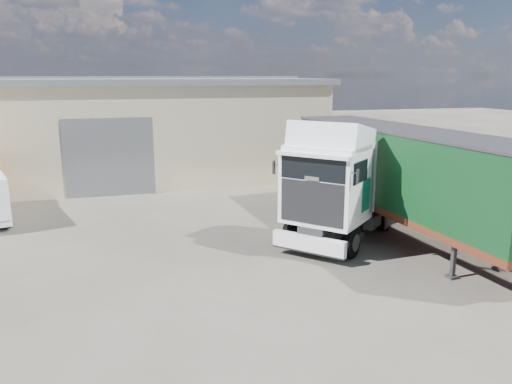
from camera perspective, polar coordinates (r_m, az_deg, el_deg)
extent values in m
plane|color=#2B2923|center=(14.71, -8.05, -8.77)|extent=(120.00, 120.00, 0.00)
cube|color=beige|center=(30.00, -24.16, 6.36)|extent=(30.00, 12.00, 5.00)
cube|color=#595C5F|center=(29.85, -24.64, 11.41)|extent=(30.60, 12.60, 0.30)
cube|color=#595C5F|center=(23.81, -16.38, 3.79)|extent=(4.00, 0.08, 3.60)
cube|color=#595C5F|center=(29.85, -24.68, 11.79)|extent=(30.60, 0.40, 0.15)
cube|color=brown|center=(23.99, 17.92, 2.41)|extent=(0.35, 26.00, 2.50)
cylinder|color=black|center=(15.97, 7.42, -5.09)|extent=(2.26, 2.35, 0.98)
cylinder|color=black|center=(18.85, 11.53, -2.39)|extent=(2.29, 2.38, 0.98)
cylinder|color=black|center=(20.04, 12.84, -1.53)|extent=(2.29, 2.38, 0.98)
cube|color=#2D2D30|center=(17.84, 10.43, -2.09)|extent=(5.09, 4.73, 0.28)
cube|color=white|center=(15.20, 6.03, -5.92)|extent=(1.76, 1.91, 0.51)
cube|color=white|center=(15.83, 8.08, 0.81)|extent=(3.14, 3.15, 2.27)
cube|color=black|center=(14.96, 6.38, -1.24)|extent=(1.41, 1.55, 1.30)
cube|color=black|center=(14.76, 6.51, 2.62)|extent=(1.44, 1.58, 0.70)
cube|color=white|center=(15.75, 8.53, 6.12)|extent=(2.88, 2.91, 1.14)
cube|color=#0D5E47|center=(16.70, 4.92, 0.64)|extent=(0.52, 0.48, 1.02)
cube|color=#0D5E47|center=(15.81, 12.46, -0.34)|extent=(0.52, 0.48, 1.02)
cylinder|color=#2D2D30|center=(18.89, 11.80, -0.69)|extent=(1.44, 1.44, 0.11)
cube|color=#2D2D30|center=(14.83, 21.63, -7.29)|extent=(0.30, 0.30, 1.03)
cube|color=#2D2D30|center=(15.97, 26.19, -6.29)|extent=(0.30, 0.30, 1.03)
cylinder|color=black|center=(21.01, 10.06, -0.71)|extent=(2.46, 1.17, 0.99)
cube|color=#2D2D30|center=(17.86, 16.21, -2.36)|extent=(1.60, 11.26, 0.33)
cube|color=#582714|center=(17.78, 16.27, -1.40)|extent=(3.18, 11.38, 0.22)
cube|color=black|center=(17.51, 16.55, 2.82)|extent=(3.18, 11.38, 2.44)
cube|color=#2D2D30|center=(17.34, 16.82, 6.84)|extent=(3.24, 11.44, 0.07)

